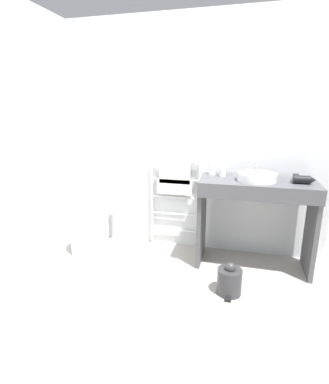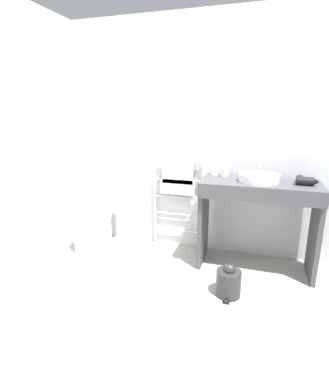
% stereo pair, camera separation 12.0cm
% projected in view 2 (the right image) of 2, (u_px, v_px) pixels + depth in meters
% --- Properties ---
extents(ground_plane, '(12.00, 12.00, 0.00)m').
position_uv_depth(ground_plane, '(144.00, 326.00, 2.14)').
color(ground_plane, '#A8A399').
extents(wall_back, '(2.88, 0.12, 2.41)m').
position_uv_depth(wall_back, '(192.00, 138.00, 3.15)').
color(wall_back, silver).
rests_on(wall_back, ground_plane).
extents(wall_side, '(0.12, 2.06, 2.41)m').
position_uv_depth(wall_side, '(34.00, 141.00, 2.86)').
color(wall_side, silver).
rests_on(wall_side, ground_plane).
extents(toilet, '(0.42, 0.55, 0.76)m').
position_uv_depth(toilet, '(96.00, 223.00, 3.27)').
color(toilet, white).
rests_on(toilet, ground_plane).
extents(towel_radiator, '(0.56, 0.06, 1.00)m').
position_uv_depth(towel_radiator, '(178.00, 186.00, 3.21)').
color(towel_radiator, white).
rests_on(towel_radiator, ground_plane).
extents(vanity_counter, '(1.05, 0.50, 0.87)m').
position_uv_depth(vanity_counter, '(258.00, 210.00, 2.78)').
color(vanity_counter, '#4C4C51').
rests_on(vanity_counter, ground_plane).
extents(sink_basin, '(0.35, 0.35, 0.07)m').
position_uv_depth(sink_basin, '(259.00, 178.00, 2.68)').
color(sink_basin, white).
rests_on(sink_basin, vanity_counter).
extents(faucet, '(0.02, 0.10, 0.14)m').
position_uv_depth(faucet, '(260.00, 168.00, 2.85)').
color(faucet, silver).
rests_on(faucet, vanity_counter).
extents(cup_near_wall, '(0.07, 0.07, 0.10)m').
position_uv_depth(cup_near_wall, '(215.00, 170.00, 2.97)').
color(cup_near_wall, white).
rests_on(cup_near_wall, vanity_counter).
extents(cup_near_edge, '(0.07, 0.07, 0.10)m').
position_uv_depth(cup_near_edge, '(225.00, 172.00, 2.89)').
color(cup_near_edge, white).
rests_on(cup_near_edge, vanity_counter).
extents(hair_dryer, '(0.19, 0.17, 0.07)m').
position_uv_depth(hair_dryer, '(306.00, 181.00, 2.57)').
color(hair_dryer, black).
rests_on(hair_dryer, vanity_counter).
extents(trash_bin, '(0.20, 0.24, 0.29)m').
position_uv_depth(trash_bin, '(228.00, 282.00, 2.47)').
color(trash_bin, '#333335').
rests_on(trash_bin, ground_plane).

